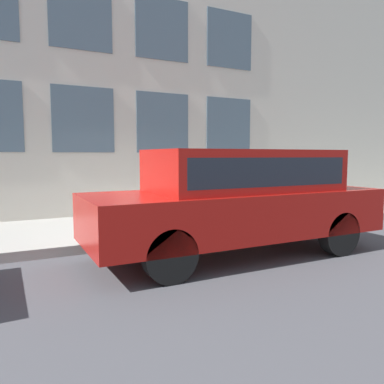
# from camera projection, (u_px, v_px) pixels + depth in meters

# --- Properties ---
(ground_plane) EXTENTS (80.00, 80.00, 0.00)m
(ground_plane) POSITION_uv_depth(u_px,v_px,m) (174.00, 244.00, 7.38)
(ground_plane) COLOR #47474C
(sidewalk) EXTENTS (3.18, 60.00, 0.17)m
(sidewalk) POSITION_uv_depth(u_px,v_px,m) (147.00, 226.00, 8.78)
(sidewalk) COLOR #9E9B93
(sidewalk) RESTS_ON ground_plane
(building_facade) EXTENTS (0.33, 40.00, 7.72)m
(building_facade) POSITION_uv_depth(u_px,v_px,m) (123.00, 76.00, 9.96)
(building_facade) COLOR beige
(building_facade) RESTS_ON ground_plane
(fire_hydrant) EXTENTS (0.36, 0.47, 0.76)m
(fire_hydrant) POSITION_uv_depth(u_px,v_px,m) (187.00, 209.00, 8.17)
(fire_hydrant) COLOR gold
(fire_hydrant) RESTS_ON sidewalk
(person) EXTENTS (0.35, 0.23, 1.43)m
(person) POSITION_uv_depth(u_px,v_px,m) (197.00, 186.00, 8.74)
(person) COLOR #232328
(person) RESTS_ON sidewalk
(parked_truck_red_near) EXTENTS (1.83, 5.18, 1.84)m
(parked_truck_red_near) POSITION_uv_depth(u_px,v_px,m) (240.00, 195.00, 6.46)
(parked_truck_red_near) COLOR black
(parked_truck_red_near) RESTS_ON ground_plane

